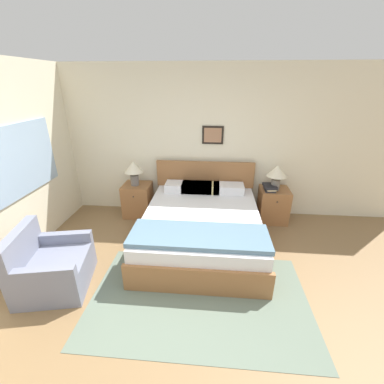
{
  "coord_description": "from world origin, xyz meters",
  "views": [
    {
      "loc": [
        0.19,
        -1.72,
        2.31
      ],
      "look_at": [
        -0.09,
        1.5,
        0.91
      ],
      "focal_mm": 24.0,
      "sensor_mm": 36.0,
      "label": 1
    }
  ],
  "objects_px": {
    "nightstand_by_door": "(273,205)",
    "table_lamp_by_door": "(277,173)",
    "table_lamp_near_window": "(134,169)",
    "nightstand_near_window": "(138,200)",
    "bed": "(202,225)",
    "armchair": "(51,268)"
  },
  "relations": [
    {
      "from": "nightstand_near_window",
      "to": "table_lamp_near_window",
      "type": "xyz_separation_m",
      "value": [
        -0.02,
        -0.02,
        0.6
      ]
    },
    {
      "from": "bed",
      "to": "table_lamp_by_door",
      "type": "relative_size",
      "value": 4.88
    },
    {
      "from": "nightstand_near_window",
      "to": "nightstand_by_door",
      "type": "height_order",
      "value": "same"
    },
    {
      "from": "armchair",
      "to": "nightstand_by_door",
      "type": "height_order",
      "value": "armchair"
    },
    {
      "from": "nightstand_by_door",
      "to": "table_lamp_near_window",
      "type": "xyz_separation_m",
      "value": [
        -2.46,
        -0.02,
        0.6
      ]
    },
    {
      "from": "nightstand_near_window",
      "to": "nightstand_by_door",
      "type": "bearing_deg",
      "value": 0.0
    },
    {
      "from": "nightstand_by_door",
      "to": "table_lamp_by_door",
      "type": "xyz_separation_m",
      "value": [
        -0.02,
        -0.02,
        0.6
      ]
    },
    {
      "from": "nightstand_by_door",
      "to": "table_lamp_by_door",
      "type": "distance_m",
      "value": 0.6
    },
    {
      "from": "table_lamp_near_window",
      "to": "table_lamp_by_door",
      "type": "relative_size",
      "value": 1.0
    },
    {
      "from": "table_lamp_by_door",
      "to": "armchair",
      "type": "bearing_deg",
      "value": -147.7
    },
    {
      "from": "table_lamp_near_window",
      "to": "table_lamp_by_door",
      "type": "height_order",
      "value": "same"
    },
    {
      "from": "bed",
      "to": "table_lamp_near_window",
      "type": "distance_m",
      "value": 1.59
    },
    {
      "from": "bed",
      "to": "nightstand_by_door",
      "type": "height_order",
      "value": "bed"
    },
    {
      "from": "bed",
      "to": "nightstand_by_door",
      "type": "bearing_deg",
      "value": 33.38
    },
    {
      "from": "armchair",
      "to": "nightstand_near_window",
      "type": "xyz_separation_m",
      "value": [
        0.52,
        1.88,
        0.04
      ]
    },
    {
      "from": "nightstand_by_door",
      "to": "table_lamp_by_door",
      "type": "relative_size",
      "value": 1.38
    },
    {
      "from": "armchair",
      "to": "table_lamp_by_door",
      "type": "distance_m",
      "value": 3.54
    },
    {
      "from": "bed",
      "to": "armchair",
      "type": "height_order",
      "value": "bed"
    },
    {
      "from": "bed",
      "to": "table_lamp_near_window",
      "type": "relative_size",
      "value": 4.88
    },
    {
      "from": "nightstand_by_door",
      "to": "table_lamp_near_window",
      "type": "distance_m",
      "value": 2.53
    },
    {
      "from": "bed",
      "to": "nightstand_by_door",
      "type": "distance_m",
      "value": 1.46
    },
    {
      "from": "armchair",
      "to": "table_lamp_near_window",
      "type": "bearing_deg",
      "value": 153.23
    }
  ]
}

